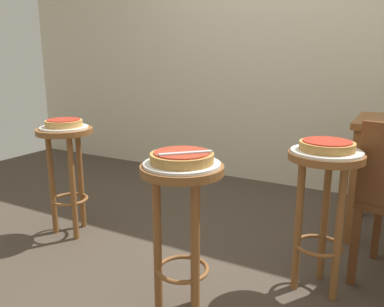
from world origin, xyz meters
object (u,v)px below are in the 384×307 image
Objects in this scene: pizza_middle at (64,123)px; pizza_leftside at (327,146)px; serving_plate_middle at (64,127)px; serving_plate_leftside at (326,152)px; stool_middle at (67,159)px; pizza_server_knife at (186,153)px; stool_foreground at (182,210)px; stool_leftside at (323,193)px; serving_plate_foreground at (182,164)px; pizza_foreground at (182,157)px.

pizza_leftside is at bearing 4.49° from pizza_middle.
serving_plate_middle is 1.57m from serving_plate_leftside.
stool_middle is at bearing -175.51° from pizza_leftside.
pizza_leftside is 0.70m from pizza_server_knife.
serving_plate_leftside is (1.57, 0.12, 0.00)m from serving_plate_middle.
stool_foreground is at bearing -19.87° from pizza_middle.
stool_middle is at bearing -175.51° from stool_leftside.
serving_plate_foreground is at bearing -132.69° from pizza_leftside.
serving_plate_leftside is (1.57, 0.12, -0.03)m from pizza_middle.
stool_middle is 2.38× the size of serving_plate_middle.
serving_plate_foreground is 1.40× the size of pizza_middle.
stool_foreground is 2.16× the size of serving_plate_leftside.
pizza_middle is at bearing 160.13° from pizza_foreground.
stool_leftside is 2.16× the size of serving_plate_leftside.
serving_plate_leftside is at bearing 4.49° from serving_plate_middle.
serving_plate_leftside is at bearing 4.96° from pizza_server_knife.
pizza_middle reaches higher than stool_leftside.
pizza_middle is at bearing -175.51° from pizza_leftside.
stool_foreground is at bearing -104.04° from pizza_foreground.
pizza_middle is 0.90× the size of pizza_leftside.
serving_plate_middle is at bearing -175.51° from stool_leftside.
serving_plate_leftside reaches higher than stool_foreground.
pizza_middle is (-1.09, 0.39, 0.23)m from stool_foreground.
pizza_leftside is at bearing -176.42° from serving_plate_leftside.
stool_middle is 3.21× the size of pizza_server_knife.
serving_plate_foreground and serving_plate_middle have the same top height.
serving_plate_middle is at bearing -175.51° from pizza_leftside.
serving_plate_foreground reaches higher than stool_leftside.
serving_plate_foreground is at bearing 101.03° from pizza_server_knife.
pizza_server_knife is (1.12, -0.41, 0.26)m from stool_middle.
serving_plate_foreground is 0.98× the size of serving_plate_leftside.
serving_plate_foreground is at bearing -19.87° from stool_middle.
pizza_leftside is at bearing 47.31° from stool_foreground.
stool_leftside is at bearing 4.96° from pizza_server_knife.
pizza_foreground is 0.37× the size of stool_middle.
serving_plate_leftside is (0.48, 0.52, 0.20)m from stool_foreground.
pizza_foreground is at bearing -19.87° from pizza_middle.
serving_plate_foreground is (0.00, 0.00, 0.20)m from stool_foreground.
stool_foreground is at bearing -19.87° from serving_plate_middle.
pizza_foreground is at bearing 75.96° from stool_foreground.
serving_plate_foreground is 0.07m from pizza_server_knife.
serving_plate_middle reaches higher than stool_middle.
stool_foreground is 1.00× the size of stool_leftside.
stool_leftside is at bearing 47.31° from serving_plate_foreground.
pizza_middle reaches higher than stool_foreground.
stool_foreground is at bearing -132.69° from pizza_leftside.
pizza_foreground is at bearing 101.03° from pizza_server_knife.
stool_middle is (-1.09, 0.39, -0.23)m from pizza_foreground.
stool_leftside is at bearing 4.49° from pizza_middle.
pizza_leftside is at bearing 47.31° from serving_plate_foreground.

